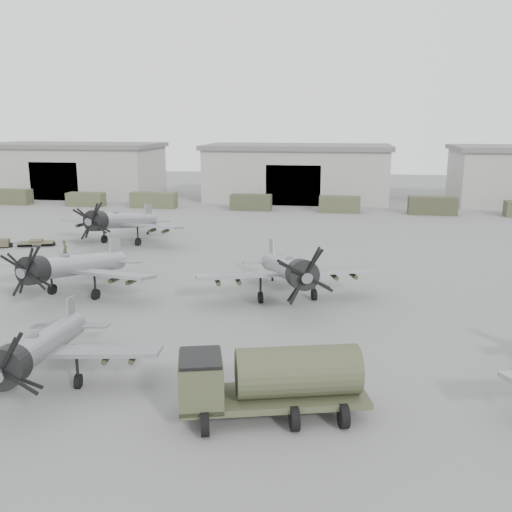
% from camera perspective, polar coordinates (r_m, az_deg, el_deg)
% --- Properties ---
extents(ground, '(220.00, 220.00, 0.00)m').
position_cam_1_polar(ground, '(32.60, -5.90, -8.94)').
color(ground, slate).
rests_on(ground, ground).
extents(hangar_left, '(29.00, 14.80, 8.70)m').
position_cam_1_polar(hangar_left, '(102.34, -17.79, 8.28)').
color(hangar_left, gray).
rests_on(hangar_left, ground).
extents(hangar_center, '(29.00, 14.80, 8.70)m').
position_cam_1_polar(hangar_center, '(91.74, 4.16, 8.35)').
color(hangar_center, gray).
rests_on(hangar_center, ground).
extents(support_truck_0, '(5.56, 2.20, 2.26)m').
position_cam_1_polar(support_truck_0, '(94.32, -23.14, 5.47)').
color(support_truck_0, '#42422B').
rests_on(support_truck_0, ground).
extents(support_truck_1, '(5.48, 2.20, 1.97)m').
position_cam_1_polar(support_truck_1, '(88.63, -16.64, 5.45)').
color(support_truck_1, '#44482F').
rests_on(support_truck_1, ground).
extents(support_truck_2, '(6.64, 2.20, 2.22)m').
position_cam_1_polar(support_truck_2, '(84.60, -10.20, 5.53)').
color(support_truck_2, '#454A30').
rests_on(support_truck_2, ground).
extents(support_truck_3, '(5.74, 2.20, 2.20)m').
position_cam_1_polar(support_truck_3, '(81.01, -0.50, 5.40)').
color(support_truck_3, '#3A3D28').
rests_on(support_truck_3, ground).
extents(support_truck_4, '(5.62, 2.20, 2.20)m').
position_cam_1_polar(support_truck_4, '(79.88, 8.36, 5.14)').
color(support_truck_4, '#42452D').
rests_on(support_truck_4, ground).
extents(support_truck_5, '(6.37, 2.20, 2.40)m').
position_cam_1_polar(support_truck_5, '(80.66, 17.22, 4.83)').
color(support_truck_5, '#383925').
rests_on(support_truck_5, ground).
extents(aircraft_near_1, '(11.40, 10.26, 4.52)m').
position_cam_1_polar(aircraft_near_1, '(28.63, -20.97, -8.60)').
color(aircraft_near_1, gray).
rests_on(aircraft_near_1, ground).
extents(aircraft_mid_1, '(12.50, 11.25, 4.96)m').
position_cam_1_polar(aircraft_mid_1, '(42.54, -18.06, -1.01)').
color(aircraft_mid_1, '#919499').
rests_on(aircraft_mid_1, ground).
extents(aircraft_mid_2, '(12.71, 11.46, 5.11)m').
position_cam_1_polar(aircraft_mid_2, '(39.42, 3.25, -1.37)').
color(aircraft_mid_2, gray).
rests_on(aircraft_mid_2, ground).
extents(aircraft_far_0, '(13.33, 12.00, 5.29)m').
position_cam_1_polar(aircraft_far_0, '(59.59, -13.53, 3.40)').
color(aircraft_far_0, gray).
rests_on(aircraft_far_0, ground).
extents(fuel_tanker, '(8.37, 5.11, 3.07)m').
position_cam_1_polar(fuel_tanker, '(24.64, 1.47, -12.05)').
color(fuel_tanker, '#3E412A').
rests_on(fuel_tanker, ground).
extents(tug_trailer, '(5.90, 2.96, 1.18)m').
position_cam_1_polar(tug_trailer, '(61.98, -23.02, 1.23)').
color(tug_trailer, '#413F2B').
rests_on(tug_trailer, ground).
extents(ground_crew, '(0.59, 0.71, 1.65)m').
position_cam_1_polar(ground_crew, '(55.47, -18.55, 0.69)').
color(ground_crew, '#3C402A').
rests_on(ground_crew, ground).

